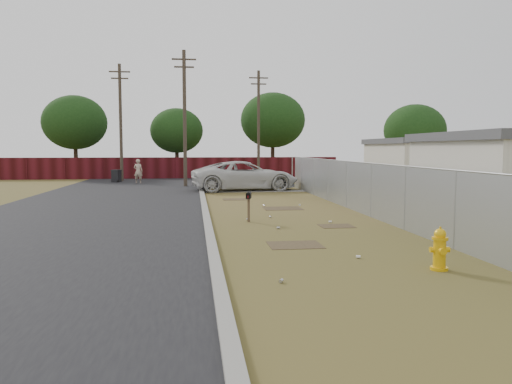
{
  "coord_description": "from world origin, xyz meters",
  "views": [
    {
      "loc": [
        -3.43,
        -17.76,
        2.55
      ],
      "look_at": [
        -1.38,
        -1.34,
        1.1
      ],
      "focal_mm": 35.0,
      "sensor_mm": 36.0,
      "label": 1
    }
  ],
  "objects": [
    {
      "name": "ground",
      "position": [
        0.0,
        0.0,
        0.0
      ],
      "size": [
        120.0,
        120.0,
        0.0
      ],
      "primitive_type": "plane",
      "color": "brown",
      "rests_on": "ground"
    },
    {
      "name": "street",
      "position": [
        -6.76,
        8.05,
        0.02
      ],
      "size": [
        15.1,
        60.0,
        0.12
      ],
      "color": "black",
      "rests_on": "ground"
    },
    {
      "name": "chainlink_fence",
      "position": [
        3.12,
        1.03,
        0.8
      ],
      "size": [
        0.1,
        27.06,
        2.02
      ],
      "color": "#94979C",
      "rests_on": "ground"
    },
    {
      "name": "privacy_fence",
      "position": [
        -6.0,
        25.0,
        0.9
      ],
      "size": [
        30.0,
        0.12,
        1.8
      ],
      "primitive_type": "cube",
      "color": "#4E1017",
      "rests_on": "ground"
    },
    {
      "name": "utility_poles",
      "position": [
        -3.67,
        20.67,
        4.69
      ],
      "size": [
        12.6,
        8.24,
        9.0
      ],
      "color": "#463A2E",
      "rests_on": "ground"
    },
    {
      "name": "houses",
      "position": [
        9.7,
        3.13,
        1.56
      ],
      "size": [
        9.3,
        17.24,
        3.1
      ],
      "color": "silver",
      "rests_on": "ground"
    },
    {
      "name": "horizon_trees",
      "position": [
        0.84,
        23.56,
        4.63
      ],
      "size": [
        33.32,
        31.94,
        7.78
      ],
      "color": "#322216",
      "rests_on": "ground"
    },
    {
      "name": "fire_hydrant",
      "position": [
        1.66,
        -8.03,
        0.43
      ],
      "size": [
        0.42,
        0.42,
        0.92
      ],
      "color": "#E0A90B",
      "rests_on": "ground"
    },
    {
      "name": "mailbox",
      "position": [
        -1.56,
        -0.68,
        0.83
      ],
      "size": [
        0.24,
        0.46,
        1.05
      ],
      "color": "brown",
      "rests_on": "ground"
    },
    {
      "name": "pickup_truck",
      "position": [
        -0.36,
        12.31,
        0.89
      ],
      "size": [
        6.74,
        3.77,
        1.78
      ],
      "primitive_type": "imported",
      "rotation": [
        0.0,
        0.0,
        1.7
      ],
      "color": "silver",
      "rests_on": "ground"
    },
    {
      "name": "pedestrian",
      "position": [
        -7.47,
        19.41,
        0.89
      ],
      "size": [
        0.72,
        0.54,
        1.78
      ],
      "primitive_type": "imported",
      "rotation": [
        0.0,
        0.0,
        2.96
      ],
      "color": "tan",
      "rests_on": "ground"
    },
    {
      "name": "trash_bin",
      "position": [
        -9.23,
        20.75,
        0.49
      ],
      "size": [
        0.79,
        0.85,
        0.95
      ],
      "color": "black",
      "rests_on": "ground"
    },
    {
      "name": "scattered_litter",
      "position": [
        -0.3,
        -1.39,
        0.04
      ],
      "size": [
        3.15,
        12.7,
        0.07
      ],
      "color": "white",
      "rests_on": "ground"
    }
  ]
}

